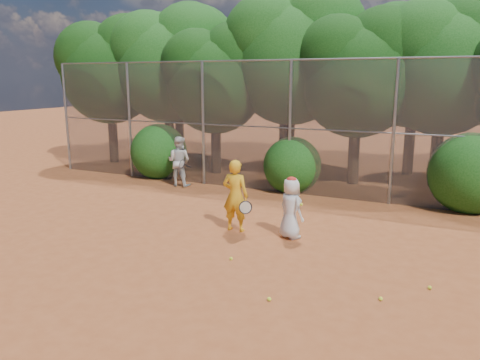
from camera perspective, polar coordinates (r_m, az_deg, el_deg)
The scene contains 22 objects.
ground at distance 8.93m, azimuth -1.09°, elevation -10.66°, with size 80.00×80.00×0.00m, color brown.
fence_back at distance 13.95m, azimuth 9.53°, elevation 6.29°, with size 20.05×0.09×4.03m.
tree_0 at distance 20.22m, azimuth -15.48°, elevation 13.20°, with size 4.38×3.81×6.00m.
tree_1 at distance 19.12m, azimuth -8.63°, elevation 14.26°, with size 4.64×4.03×6.35m.
tree_2 at distance 17.22m, azimuth -2.83°, elevation 12.67°, with size 3.99×3.47×5.47m.
tree_3 at distance 17.16m, azimuth 6.49°, elevation 15.32°, with size 4.89×4.26×6.70m.
tree_4 at distance 15.90m, azimuth 14.43°, elevation 12.96°, with size 4.19×3.64×5.73m.
tree_5 at distance 16.41m, azimuth 23.89°, elevation 13.30°, with size 4.51×3.92×6.17m.
tree_9 at distance 21.60m, azimuth -7.40°, elevation 14.53°, with size 4.83×4.20×6.62m.
tree_10 at distance 19.58m, azimuth 5.83°, elevation 15.65°, with size 5.15×4.48×7.06m.
tree_11 at distance 18.07m, azimuth 20.86°, elevation 13.73°, with size 4.64×4.03×6.35m.
bush_0 at distance 16.91m, azimuth -9.86°, elevation 3.73°, with size 2.00×2.00×2.00m, color #144611.
bush_1 at distance 14.66m, azimuth 6.38°, elevation 2.12°, with size 1.80×1.80×1.80m, color #144611.
bush_2 at distance 13.86m, azimuth 26.32°, elevation 1.15°, with size 2.20×2.20×2.20m, color #144611.
player_yellow at distance 10.75m, azimuth -0.57°, elevation -1.92°, with size 0.82×0.54×1.68m.
player_teen at distance 10.37m, azimuth 6.22°, elevation -3.37°, with size 0.79×0.72×1.39m.
player_white at distance 15.42m, azimuth -7.44°, elevation 2.28°, with size 0.89×0.77×1.63m.
ball_0 at distance 8.69m, azimuth 22.12°, elevation -12.05°, with size 0.07×0.07×0.07m, color #DBED2B.
ball_2 at distance 7.72m, azimuth 3.58°, elevation -14.29°, with size 0.07×0.07×0.07m, color #DBED2B.
ball_3 at distance 8.04m, azimuth 16.77°, elevation -13.69°, with size 0.07×0.07×0.07m, color #DBED2B.
ball_4 at distance 9.26m, azimuth -1.10°, elevation -9.56°, with size 0.07×0.07×0.07m, color #DBED2B.
ball_6 at distance 10.60m, azimuth 5.69°, elevation -6.73°, with size 0.07×0.07×0.07m, color #DBED2B.
Camera 1 is at (3.67, -7.35, 3.50)m, focal length 35.00 mm.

